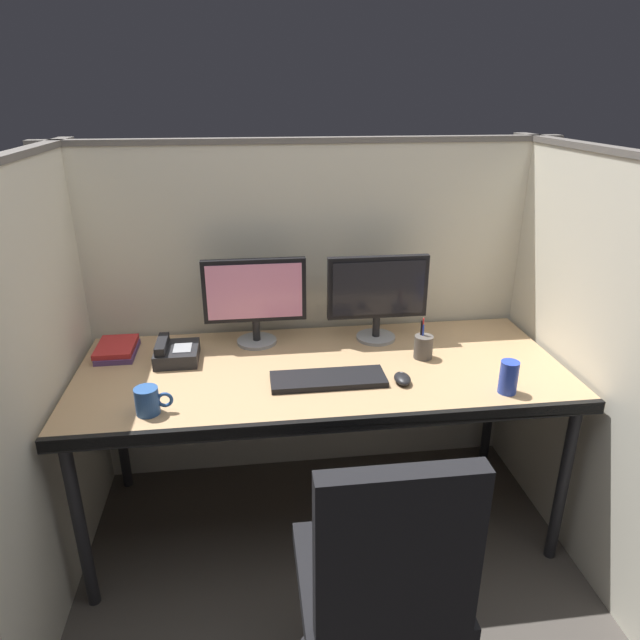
{
  "coord_description": "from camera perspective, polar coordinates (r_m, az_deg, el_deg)",
  "views": [
    {
      "loc": [
        -0.26,
        -1.69,
        1.75
      ],
      "look_at": [
        0.0,
        0.35,
        0.92
      ],
      "focal_mm": 31.95,
      "sensor_mm": 36.0,
      "label": 1
    }
  ],
  "objects": [
    {
      "name": "desk_phone",
      "position": [
        2.36,
        -14.28,
        -3.2
      ],
      "size": [
        0.17,
        0.19,
        0.09
      ],
      "color": "black",
      "rests_on": "desk"
    },
    {
      "name": "desk",
      "position": [
        2.26,
        0.2,
        -5.98
      ],
      "size": [
        1.9,
        0.8,
        0.74
      ],
      "color": "tan",
      "rests_on": "ground"
    },
    {
      "name": "book_stack",
      "position": [
        2.49,
        -19.67,
        -2.79
      ],
      "size": [
        0.16,
        0.22,
        0.04
      ],
      "color": "#4C3366",
      "rests_on": "desk"
    },
    {
      "name": "cubicle_partition_right",
      "position": [
        2.47,
        24.09,
        -3.0
      ],
      "size": [
        0.06,
        1.41,
        1.57
      ],
      "color": "beige",
      "rests_on": "ground"
    },
    {
      "name": "soda_can",
      "position": [
        2.15,
        18.37,
        -5.46
      ],
      "size": [
        0.07,
        0.07,
        0.12
      ],
      "primitive_type": "cylinder",
      "color": "#263FB2",
      "rests_on": "desk"
    },
    {
      "name": "monitor_right",
      "position": [
        2.43,
        5.79,
        2.77
      ],
      "size": [
        0.43,
        0.17,
        0.37
      ],
      "color": "gray",
      "rests_on": "desk"
    },
    {
      "name": "cubicle_partition_left",
      "position": [
        2.25,
        -25.66,
        -5.73
      ],
      "size": [
        0.06,
        1.41,
        1.57
      ],
      "color": "beige",
      "rests_on": "ground"
    },
    {
      "name": "computer_mouse",
      "position": [
        2.15,
        8.26,
        -5.84
      ],
      "size": [
        0.06,
        0.1,
        0.04
      ],
      "color": "black",
      "rests_on": "desk"
    },
    {
      "name": "keyboard_main",
      "position": [
        2.14,
        0.82,
        -5.95
      ],
      "size": [
        0.43,
        0.15,
        0.02
      ],
      "primitive_type": "cube",
      "color": "black",
      "rests_on": "desk"
    },
    {
      "name": "monitor_left",
      "position": [
        2.39,
        -6.55,
        2.43
      ],
      "size": [
        0.43,
        0.17,
        0.37
      ],
      "color": "gray",
      "rests_on": "desk"
    },
    {
      "name": "coffee_mug",
      "position": [
        2.01,
        -16.83,
        -7.76
      ],
      "size": [
        0.13,
        0.08,
        0.09
      ],
      "color": "#264C8C",
      "rests_on": "desk"
    },
    {
      "name": "office_chair",
      "position": [
        1.82,
        5.92,
        -27.71
      ],
      "size": [
        0.52,
        0.52,
        0.97
      ],
      "rotation": [
        0.0,
        0.0,
        -0.09
      ],
      "color": "black",
      "rests_on": "ground"
    },
    {
      "name": "ground_plane",
      "position": [
        2.45,
        1.14,
        -23.65
      ],
      "size": [
        8.0,
        8.0,
        0.0
      ],
      "primitive_type": "plane",
      "color": "#423D38"
    },
    {
      "name": "cubicle_partition_rear",
      "position": [
        2.63,
        -1.1,
        0.56
      ],
      "size": [
        2.21,
        0.06,
        1.57
      ],
      "color": "beige",
      "rests_on": "ground"
    },
    {
      "name": "pen_cup",
      "position": [
        2.34,
        10.31,
        -2.64
      ],
      "size": [
        0.08,
        0.08,
        0.17
      ],
      "color": "#4C4742",
      "rests_on": "desk"
    }
  ]
}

